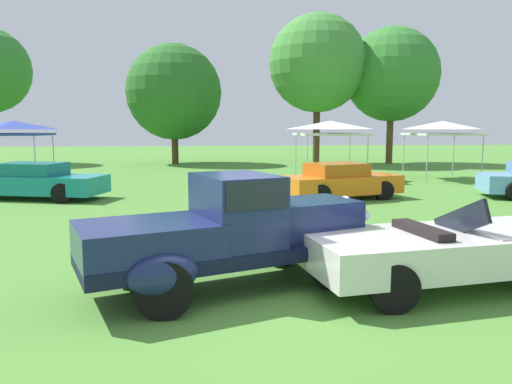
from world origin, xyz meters
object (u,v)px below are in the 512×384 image
(show_car_teal, at_px, (36,181))
(canopy_tent_right_field, at_px, (442,127))
(show_car_orange, at_px, (340,181))
(feature_pickup_truck, at_px, (232,231))
(canopy_tent_left_field, at_px, (13,127))
(canopy_tent_center_field, at_px, (330,127))
(neighbor_convertible, at_px, (452,248))

(show_car_teal, xyz_separation_m, canopy_tent_right_field, (16.64, 4.72, 1.82))
(show_car_teal, bearing_deg, show_car_orange, -6.30)
(show_car_teal, distance_m, show_car_orange, 10.24)
(feature_pickup_truck, relative_size, canopy_tent_right_field, 1.60)
(show_car_teal, distance_m, canopy_tent_left_field, 7.00)
(show_car_orange, height_order, canopy_tent_center_field, canopy_tent_center_field)
(feature_pickup_truck, bearing_deg, neighbor_convertible, -4.43)
(neighbor_convertible, distance_m, canopy_tent_left_field, 20.49)
(neighbor_convertible, bearing_deg, show_car_teal, 132.62)
(neighbor_convertible, height_order, canopy_tent_left_field, canopy_tent_left_field)
(canopy_tent_left_field, height_order, canopy_tent_center_field, same)
(canopy_tent_center_field, xyz_separation_m, canopy_tent_right_field, (5.26, -0.18, -0.00))
(neighbor_convertible, bearing_deg, canopy_tent_right_field, 64.02)
(neighbor_convertible, bearing_deg, canopy_tent_center_field, 82.43)
(feature_pickup_truck, xyz_separation_m, show_car_teal, (-6.07, 9.93, -0.27))
(neighbor_convertible, distance_m, canopy_tent_center_field, 15.34)
(feature_pickup_truck, xyz_separation_m, canopy_tent_right_field, (10.57, 14.66, 1.56))
(canopy_tent_center_field, bearing_deg, canopy_tent_right_field, -1.98)
(show_car_orange, bearing_deg, show_car_teal, 173.70)
(canopy_tent_left_field, relative_size, canopy_tent_center_field, 0.97)
(neighbor_convertible, bearing_deg, feature_pickup_truck, 175.57)
(canopy_tent_right_field, bearing_deg, feature_pickup_truck, -125.80)
(neighbor_convertible, distance_m, show_car_teal, 13.85)
(show_car_teal, bearing_deg, feature_pickup_truck, -58.57)
(canopy_tent_left_field, bearing_deg, show_car_orange, -28.94)
(neighbor_convertible, height_order, canopy_tent_right_field, canopy_tent_right_field)
(canopy_tent_center_field, bearing_deg, neighbor_convertible, -97.57)
(canopy_tent_right_field, bearing_deg, show_car_teal, -164.15)
(feature_pickup_truck, height_order, show_car_orange, feature_pickup_truck)
(neighbor_convertible, xyz_separation_m, show_car_teal, (-9.37, 10.19, 0.02))
(feature_pickup_truck, bearing_deg, show_car_teal, 121.43)
(feature_pickup_truck, bearing_deg, canopy_tent_center_field, 70.31)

